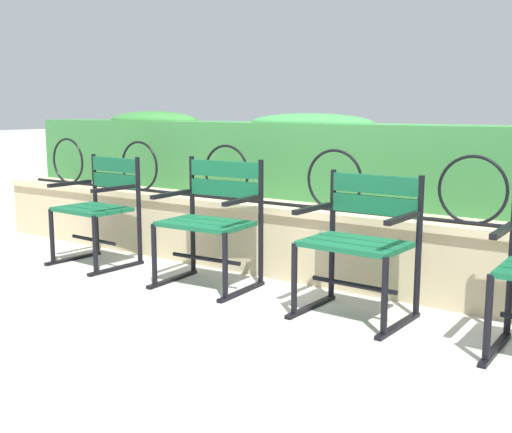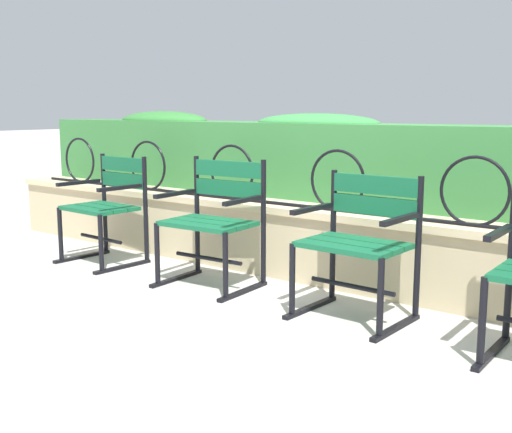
% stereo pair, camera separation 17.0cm
% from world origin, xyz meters
% --- Properties ---
extents(ground_plane, '(60.00, 60.00, 0.00)m').
position_xyz_m(ground_plane, '(0.00, 0.00, 0.00)').
color(ground_plane, '#BCB7AD').
extents(stone_wall, '(6.54, 0.41, 0.52)m').
position_xyz_m(stone_wall, '(0.00, 0.75, 0.26)').
color(stone_wall, '#C6B289').
rests_on(stone_wall, ground).
extents(iron_arch_fence, '(6.02, 0.02, 0.42)m').
position_xyz_m(iron_arch_fence, '(-0.22, 0.67, 0.70)').
color(iron_arch_fence, black).
rests_on(iron_arch_fence, stone_wall).
extents(hedge_row, '(6.41, 0.48, 0.66)m').
position_xyz_m(hedge_row, '(-0.02, 1.16, 0.84)').
color(hedge_row, '#387A3D').
rests_on(hedge_row, stone_wall).
extents(park_chair_leftmost, '(0.59, 0.55, 0.84)m').
position_xyz_m(park_chair_leftmost, '(-1.60, 0.19, 0.46)').
color(park_chair_leftmost, '#145B38').
rests_on(park_chair_leftmost, ground).
extents(park_chair_centre_left, '(0.65, 0.55, 0.87)m').
position_xyz_m(park_chair_centre_left, '(-0.49, 0.21, 0.47)').
color(park_chair_centre_left, '#145B38').
rests_on(park_chair_centre_left, ground).
extents(park_chair_centre_right, '(0.63, 0.54, 0.83)m').
position_xyz_m(park_chair_centre_right, '(0.64, 0.20, 0.46)').
color(park_chair_centre_right, '#145B38').
rests_on(park_chair_centre_right, ground).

